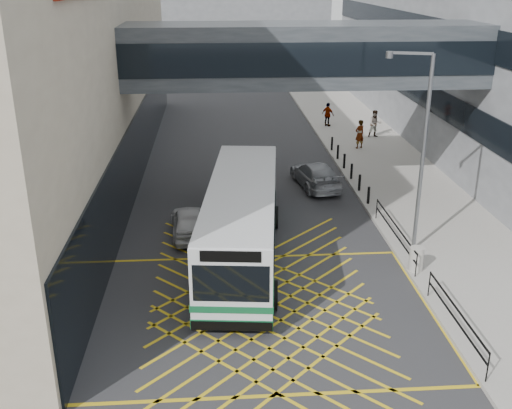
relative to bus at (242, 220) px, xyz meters
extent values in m
plane|color=#333335|center=(0.55, -4.40, -1.79)|extent=(120.00, 120.00, 0.00)
cube|color=black|center=(-5.41, 11.60, 0.21)|extent=(0.10, 41.50, 4.00)
cube|color=black|center=(12.51, 19.60, 2.21)|extent=(0.10, 43.50, 1.60)
cube|color=black|center=(12.51, 19.60, 6.21)|extent=(0.10, 43.50, 1.60)
cube|color=#3A3F44|center=(3.55, 7.60, 5.71)|extent=(20.00, 4.00, 3.00)
cube|color=black|center=(3.55, 5.58, 5.71)|extent=(19.50, 0.06, 1.60)
cube|color=black|center=(3.55, 9.62, 5.71)|extent=(19.50, 0.06, 1.60)
cube|color=#A6A198|center=(9.55, 10.60, -1.71)|extent=(6.00, 54.00, 0.16)
cube|color=gold|center=(0.55, -4.40, -1.79)|extent=(12.00, 9.00, 0.01)
cube|color=silver|center=(-0.01, -0.12, 0.04)|extent=(3.94, 12.04, 2.90)
cube|color=#11562F|center=(-0.01, -0.12, -1.23)|extent=(3.99, 12.08, 0.37)
cube|color=#11562F|center=(-0.01, -0.12, -0.66)|extent=(4.01, 12.09, 0.24)
cube|color=black|center=(0.06, 0.52, 0.41)|extent=(3.84, 10.55, 1.13)
cube|color=black|center=(-0.65, -5.98, 0.30)|extent=(2.47, 0.35, 1.29)
cube|color=black|center=(-0.65, -6.00, 1.27)|extent=(1.93, 0.27, 0.38)
cube|color=silver|center=(-0.01, -0.12, 1.50)|extent=(3.91, 11.93, 0.11)
cube|color=black|center=(-0.65, -6.00, -1.25)|extent=(2.68, 0.40, 0.32)
cube|color=black|center=(0.62, 5.75, -1.25)|extent=(2.68, 0.40, 0.32)
cylinder|color=black|center=(-1.77, -3.82, -1.25)|extent=(0.41, 1.10, 1.07)
cylinder|color=black|center=(0.92, -4.11, -1.25)|extent=(0.41, 1.10, 1.07)
cylinder|color=black|center=(-0.99, 3.44, -1.25)|extent=(0.41, 1.10, 1.07)
cylinder|color=black|center=(1.70, 3.15, -1.25)|extent=(0.41, 1.10, 1.07)
imported|color=silver|center=(-2.34, 2.61, -1.12)|extent=(2.06, 4.35, 1.34)
imported|color=black|center=(0.54, 6.51, -0.99)|extent=(2.88, 5.40, 1.61)
imported|color=gray|center=(4.58, 8.82, -1.04)|extent=(2.67, 5.04, 1.50)
cylinder|color=slate|center=(7.43, 0.09, 2.51)|extent=(0.21, 0.21, 8.27)
cube|color=slate|center=(6.64, 0.33, 6.64)|extent=(1.61, 0.57, 0.10)
cylinder|color=slate|center=(5.84, 0.57, 6.56)|extent=(0.36, 0.36, 0.26)
cylinder|color=#ADA89E|center=(6.88, -1.85, -1.14)|extent=(0.57, 0.57, 0.99)
cube|color=black|center=(6.70, -6.40, -0.68)|extent=(0.05, 5.00, 0.05)
cube|color=black|center=(6.70, -6.40, -1.08)|extent=(0.05, 5.00, 0.05)
cube|color=black|center=(6.70, 0.60, -0.68)|extent=(0.05, 6.00, 0.05)
cube|color=black|center=(6.70, 0.60, -1.08)|extent=(0.05, 6.00, 0.05)
cylinder|color=black|center=(6.70, -8.90, -1.13)|extent=(0.04, 0.04, 1.00)
cylinder|color=black|center=(6.70, -3.90, -1.13)|extent=(0.04, 0.04, 1.00)
cylinder|color=black|center=(6.70, -2.40, -1.13)|extent=(0.04, 0.04, 1.00)
cylinder|color=black|center=(6.70, 3.60, -1.13)|extent=(0.04, 0.04, 1.00)
cylinder|color=black|center=(6.80, 5.60, -1.18)|extent=(0.14, 0.14, 0.90)
cylinder|color=black|center=(6.80, 7.60, -1.18)|extent=(0.14, 0.14, 0.90)
cylinder|color=black|center=(6.80, 9.60, -1.18)|extent=(0.14, 0.14, 0.90)
cylinder|color=black|center=(6.80, 11.60, -1.18)|extent=(0.14, 0.14, 0.90)
cylinder|color=black|center=(6.80, 13.60, -1.18)|extent=(0.14, 0.14, 0.90)
cylinder|color=black|center=(6.80, 15.60, -1.18)|extent=(0.14, 0.14, 0.90)
imported|color=gray|center=(8.74, 15.95, -0.66)|extent=(0.93, 0.83, 1.94)
imported|color=gray|center=(10.52, 18.75, -0.66)|extent=(0.98, 0.60, 1.95)
imported|color=gray|center=(7.73, 22.26, -0.72)|extent=(1.12, 1.12, 1.81)
camera|label=1|loc=(-1.04, -22.85, 9.57)|focal=42.00mm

